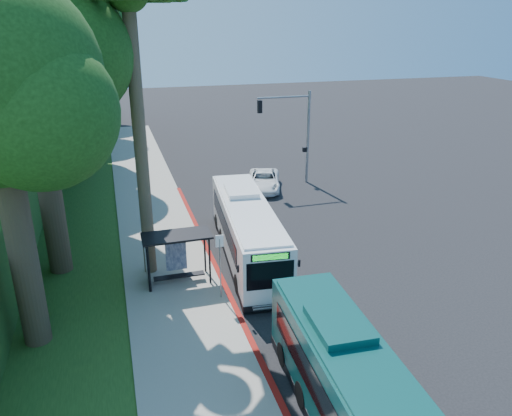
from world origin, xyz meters
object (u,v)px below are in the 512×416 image
object	(u,v)px
bus_shelter	(172,249)
pickup	(264,180)
white_bus	(247,229)
teal_bus	(359,401)

from	to	relation	value
bus_shelter	pickup	size ratio (longest dim) A/B	0.66
bus_shelter	white_bus	world-z (taller)	white_bus
pickup	bus_shelter	bearing A→B (deg)	-106.72
teal_bus	pickup	world-z (taller)	teal_bus
teal_bus	pickup	distance (m)	23.91
white_bus	teal_bus	bearing A→B (deg)	-85.75
pickup	teal_bus	bearing A→B (deg)	-83.05
white_bus	pickup	xyz separation A→B (m)	(4.23, 10.47, -0.92)
white_bus	pickup	bearing A→B (deg)	73.43
bus_shelter	white_bus	size ratio (longest dim) A/B	0.29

